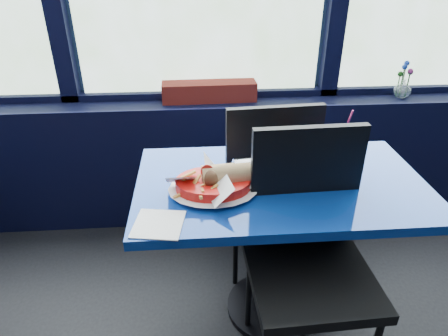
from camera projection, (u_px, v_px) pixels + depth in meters
window_sill at (204, 161)px, 2.57m from camera, size 5.00×0.26×0.80m
near_table at (278, 217)px, 1.75m from camera, size 1.20×0.70×0.75m
chair_near_front at (308, 243)px, 1.56m from camera, size 0.48×0.49×1.03m
chair_near_back at (268, 178)px, 2.01m from camera, size 0.49×0.49×1.01m
planter_box at (209, 91)px, 2.37m from camera, size 0.56×0.15×0.11m
flower_vase at (403, 86)px, 2.42m from camera, size 0.13×0.14×0.22m
food_basket at (215, 182)px, 1.57m from camera, size 0.38×0.38×0.12m
ketchup_bottle at (296, 151)px, 1.71m from camera, size 0.05×0.05×0.20m
soda_cup at (339, 156)px, 1.70m from camera, size 0.09×0.09×0.29m
napkin at (158, 224)px, 1.40m from camera, size 0.19×0.19×0.00m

